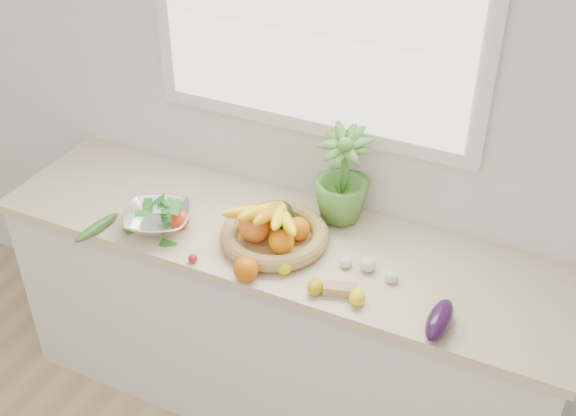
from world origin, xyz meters
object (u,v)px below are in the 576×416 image
at_px(eggplant, 439,320).
at_px(cucumber, 97,227).
at_px(colander_with_spinach, 157,215).
at_px(apple, 180,219).
at_px(fruit_basket, 274,230).
at_px(potted_herb, 342,174).

bearing_deg(eggplant, cucumber, -177.78).
relative_size(eggplant, colander_with_spinach, 0.59).
distance_m(apple, colander_with_spinach, 0.09).
distance_m(eggplant, fruit_basket, 0.70).
relative_size(potted_herb, fruit_basket, 0.94).
height_order(eggplant, potted_herb, potted_herb).
relative_size(eggplant, fruit_basket, 0.48).
relative_size(eggplant, potted_herb, 0.52).
distance_m(potted_herb, fruit_basket, 0.33).
distance_m(apple, eggplant, 1.05).
xyz_separation_m(cucumber, colander_with_spinach, (0.20, 0.11, 0.05)).
height_order(fruit_basket, colander_with_spinach, fruit_basket).
bearing_deg(cucumber, fruit_basket, 20.13).
xyz_separation_m(fruit_basket, colander_with_spinach, (-0.43, -0.12, 0.01)).
relative_size(apple, potted_herb, 0.20).
height_order(potted_herb, fruit_basket, potted_herb).
xyz_separation_m(apple, colander_with_spinach, (-0.07, -0.05, 0.03)).
distance_m(potted_herb, colander_with_spinach, 0.71).
height_order(apple, cucumber, apple).
bearing_deg(apple, fruit_basket, 10.90).
relative_size(cucumber, colander_with_spinach, 0.65).
xyz_separation_m(cucumber, fruit_basket, (0.63, 0.23, 0.04)).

